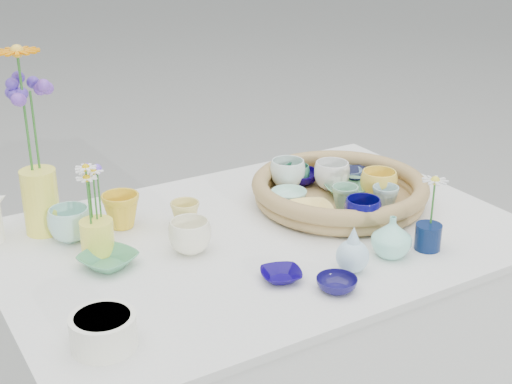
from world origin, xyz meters
TOP-DOWN VIEW (x-y plane):
  - wicker_tray at (0.28, 0.05)m, footprint 0.47×0.47m
  - tray_ceramic_0 at (0.25, 0.19)m, footprint 0.14×0.14m
  - tray_ceramic_1 at (0.41, 0.12)m, footprint 0.15×0.15m
  - tray_ceramic_2 at (0.37, -0.01)m, footprint 0.11×0.11m
  - tray_ceramic_3 at (0.31, 0.06)m, footprint 0.17×0.17m
  - tray_ceramic_4 at (0.24, -0.02)m, footprint 0.08×0.08m
  - tray_ceramic_5 at (0.15, 0.10)m, footprint 0.13×0.13m
  - tray_ceramic_6 at (0.20, 0.19)m, footprint 0.13×0.13m
  - tray_ceramic_7 at (0.30, 0.11)m, footprint 0.11×0.11m
  - tray_ceramic_8 at (0.39, 0.16)m, footprint 0.10×0.10m
  - tray_ceramic_9 at (0.22, -0.12)m, footprint 0.11×0.11m
  - tray_ceramic_10 at (0.14, -0.01)m, footprint 0.15×0.15m
  - tray_ceramic_11 at (0.33, -0.07)m, footprint 0.07×0.07m
  - tray_ceramic_12 at (0.24, 0.19)m, footprint 0.09×0.09m
  - loose_ceramic_0 at (-0.28, 0.21)m, footprint 0.10×0.10m
  - loose_ceramic_1 at (-0.14, 0.13)m, footprint 0.08×0.08m
  - loose_ceramic_2 at (-0.38, 0.03)m, footprint 0.16×0.16m
  - loose_ceramic_3 at (-0.19, 0.00)m, footprint 0.11×0.11m
  - loose_ceramic_4 at (-0.08, -0.22)m, footprint 0.11×0.11m
  - loose_ceramic_5 at (-0.41, 0.21)m, footprint 0.12×0.12m
  - loose_ceramic_6 at (-0.00, -0.31)m, footprint 0.10×0.10m
  - fluted_bowl at (-0.49, -0.26)m, footprint 0.15×0.15m
  - bud_vase_paleblue at (0.08, -0.26)m, footprint 0.10×0.10m
  - bud_vase_seafoam at (0.20, -0.25)m, footprint 0.11×0.11m
  - bud_vase_cobalt at (0.30, -0.27)m, footprint 0.07×0.07m
  - single_daisy at (0.31, -0.26)m, footprint 0.09×0.09m
  - tall_vase_yellow at (-0.45, 0.29)m, footprint 0.11×0.11m
  - gerbera at (-0.46, 0.30)m, footprint 0.12×0.12m
  - hydrangea at (-0.44, 0.30)m, footprint 0.10×0.10m
  - daisy_cup at (-0.38, 0.11)m, footprint 0.09×0.09m
  - daisy_posy at (-0.37, 0.12)m, footprint 0.08×0.08m

SIDE VIEW (x-z plane):
  - loose_ceramic_4 at x=-0.08m, z-range 0.77..0.79m
  - loose_ceramic_6 at x=0.00m, z-range 0.77..0.79m
  - loose_ceramic_2 at x=-0.38m, z-range 0.77..0.79m
  - tray_ceramic_8 at x=0.39m, z-range 0.78..0.81m
  - bud_vase_cobalt at x=0.30m, z-range 0.77..0.83m
  - tray_ceramic_1 at x=0.41m, z-range 0.78..0.81m
  - fluted_bowl at x=-0.49m, z-range 0.77..0.83m
  - tray_ceramic_10 at x=0.14m, z-range 0.78..0.81m
  - tray_ceramic_5 at x=0.15m, z-range 0.78..0.81m
  - tray_ceramic_3 at x=0.31m, z-range 0.78..0.81m
  - loose_ceramic_1 at x=-0.14m, z-range 0.77..0.83m
  - tray_ceramic_0 at x=0.25m, z-range 0.78..0.82m
  - wicker_tray at x=0.28m, z-range 0.77..0.84m
  - loose_ceramic_3 at x=-0.19m, z-range 0.77..0.84m
  - loose_ceramic_5 at x=-0.41m, z-range 0.77..0.85m
  - daisy_cup at x=-0.38m, z-range 0.77..0.85m
  - loose_ceramic_0 at x=-0.28m, z-range 0.77..0.85m
  - tray_ceramic_12 at x=0.24m, z-range 0.78..0.84m
  - bud_vase_seafoam at x=0.20m, z-range 0.76..0.86m
  - tray_ceramic_11 at x=0.33m, z-range 0.78..0.85m
  - tray_ceramic_4 at x=0.24m, z-range 0.78..0.85m
  - tray_ceramic_9 at x=0.22m, z-range 0.78..0.86m
  - tray_ceramic_6 at x=0.20m, z-range 0.78..0.86m
  - bud_vase_paleblue at x=0.08m, z-range 0.77..0.88m
  - tray_ceramic_2 at x=0.37m, z-range 0.78..0.86m
  - tray_ceramic_7 at x=0.30m, z-range 0.78..0.86m
  - tall_vase_yellow at x=-0.45m, z-range 0.77..0.93m
  - single_daisy at x=0.31m, z-range 0.82..0.94m
  - daisy_posy at x=-0.37m, z-range 0.85..0.99m
  - hydrangea at x=-0.44m, z-range 0.89..1.16m
  - gerbera at x=-0.46m, z-range 0.92..1.22m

